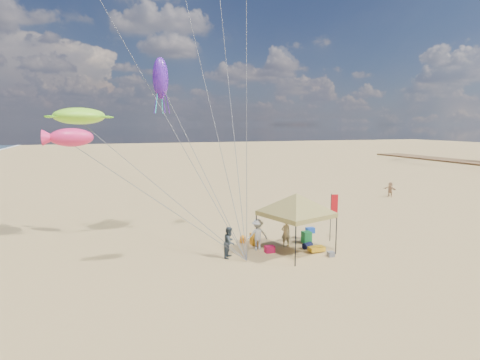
% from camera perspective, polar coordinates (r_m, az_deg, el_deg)
% --- Properties ---
extents(ground, '(280.00, 280.00, 0.00)m').
position_cam_1_polar(ground, '(20.95, 2.79, -12.00)').
color(ground, tan).
rests_on(ground, ground).
extents(canopy_tent, '(6.08, 6.08, 3.93)m').
position_cam_1_polar(canopy_tent, '(22.06, 8.17, -2.25)').
color(canopy_tent, black).
rests_on(canopy_tent, ground).
extents(feather_flag, '(0.45, 0.12, 2.99)m').
position_cam_1_polar(feather_flag, '(24.97, 13.37, -4.15)').
color(feather_flag, black).
rests_on(feather_flag, ground).
extents(cooler_red, '(0.54, 0.38, 0.38)m').
position_cam_1_polar(cooler_red, '(22.62, 4.32, -9.97)').
color(cooler_red, '#B00E39').
rests_on(cooler_red, ground).
extents(cooler_blue, '(0.54, 0.38, 0.38)m').
position_cam_1_polar(cooler_blue, '(26.84, 10.13, -7.18)').
color(cooler_blue, '#143FA8').
rests_on(cooler_blue, ground).
extents(bag_navy, '(0.69, 0.54, 0.36)m').
position_cam_1_polar(bag_navy, '(23.60, 9.76, -9.32)').
color(bag_navy, black).
rests_on(bag_navy, ground).
extents(bag_orange, '(0.54, 0.69, 0.36)m').
position_cam_1_polar(bag_orange, '(24.47, 0.41, -8.58)').
color(bag_orange, orange).
rests_on(bag_orange, ground).
extents(chair_green, '(0.50, 0.50, 0.70)m').
position_cam_1_polar(chair_green, '(24.66, 9.61, -8.15)').
color(chair_green, '#17823A').
rests_on(chair_green, ground).
extents(chair_yellow, '(0.50, 0.50, 0.70)m').
position_cam_1_polar(chair_yellow, '(23.96, 2.17, -8.52)').
color(chair_yellow, orange).
rests_on(chair_yellow, ground).
extents(crate_grey, '(0.34, 0.30, 0.28)m').
position_cam_1_polar(crate_grey, '(22.48, 13.01, -10.41)').
color(crate_grey, slate).
rests_on(crate_grey, ground).
extents(beach_cart, '(0.90, 0.50, 0.24)m').
position_cam_1_polar(beach_cart, '(23.03, 11.02, -9.75)').
color(beach_cart, yellow).
rests_on(beach_cart, ground).
extents(person_near_a, '(0.60, 0.40, 1.62)m').
position_cam_1_polar(person_near_a, '(23.65, 6.65, -7.63)').
color(person_near_a, tan).
rests_on(person_near_a, ground).
extents(person_near_b, '(1.01, 1.05, 1.70)m').
position_cam_1_polar(person_near_b, '(21.60, -1.54, -8.99)').
color(person_near_b, '#333E46').
rests_on(person_near_b, ground).
extents(person_near_c, '(1.26, 0.83, 1.82)m').
position_cam_1_polar(person_near_c, '(22.82, 2.55, -7.91)').
color(person_near_c, beige).
rests_on(person_near_c, ground).
extents(person_far_c, '(0.89, 1.46, 1.50)m').
position_cam_1_polar(person_far_c, '(42.17, 20.92, -1.28)').
color(person_far_c, tan).
rests_on(person_far_c, ground).
extents(turtle_kite, '(3.10, 2.51, 1.01)m').
position_cam_1_polar(turtle_kite, '(25.92, -22.27, 8.57)').
color(turtle_kite, '#96FB2C').
rests_on(turtle_kite, ground).
extents(fish_kite, '(2.01, 1.31, 0.82)m').
position_cam_1_polar(fish_kite, '(19.17, -23.20, 5.68)').
color(fish_kite, '#FF2A6A').
rests_on(fish_kite, ground).
extents(squid_kite, '(1.06, 1.06, 2.45)m').
position_cam_1_polar(squid_kite, '(24.79, -11.45, 14.25)').
color(squid_kite, '#501BA2').
rests_on(squid_kite, ground).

